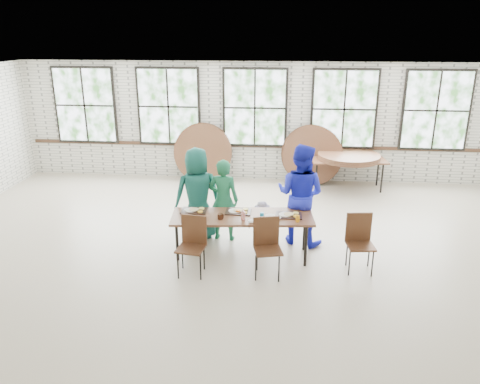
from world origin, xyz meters
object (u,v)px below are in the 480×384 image
object	(u,v)px
chair_near_left	(193,240)
chair_near_right	(267,242)
dining_table	(242,218)
storage_table	(348,161)

from	to	relation	value
chair_near_left	chair_near_right	bearing A→B (deg)	11.11
dining_table	chair_near_right	size ratio (longest dim) A/B	2.59
dining_table	chair_near_right	distance (m)	0.76
dining_table	storage_table	size ratio (longest dim) A/B	1.32
chair_near_left	storage_table	world-z (taller)	chair_near_left
dining_table	storage_table	xyz separation A→B (m)	(2.27, 3.85, -0.00)
dining_table	chair_near_left	distance (m)	0.99
chair_near_left	chair_near_right	world-z (taller)	same
dining_table	storage_table	world-z (taller)	same
chair_near_left	storage_table	bearing A→B (deg)	65.08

